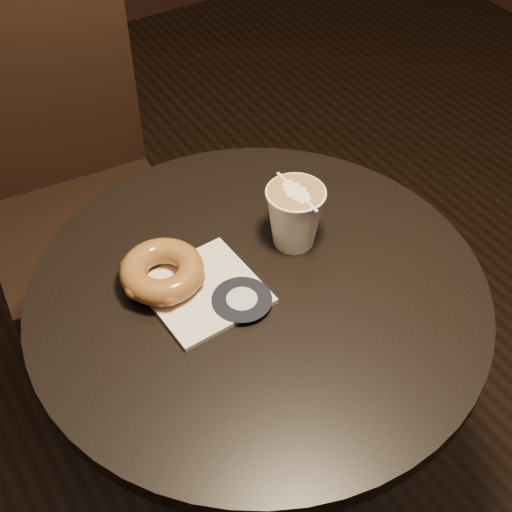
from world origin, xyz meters
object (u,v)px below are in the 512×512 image
Objects in this scene: cafe_table at (258,366)px; doughnut at (162,271)px; pastry_bag at (204,291)px; chair at (65,167)px; latte_cup at (295,217)px.

cafe_table is 0.27m from doughnut.
cafe_table is at bearing -35.10° from doughnut.
doughnut is at bearing 129.32° from pastry_bag.
chair is 0.67m from latte_cup.
chair is 6.46× the size of pastry_bag.
cafe_table is 7.22× the size of latte_cup.
pastry_bag is at bearing -83.21° from chair.
cafe_table is 0.67m from chair.
chair reaches higher than latte_cup.
latte_cup is at bearing 4.01° from pastry_bag.
cafe_table is 0.28m from latte_cup.
chair is at bearing 97.54° from cafe_table.
cafe_table is 0.22m from pastry_bag.
chair reaches higher than doughnut.
chair is (-0.09, 0.66, 0.03)m from cafe_table.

